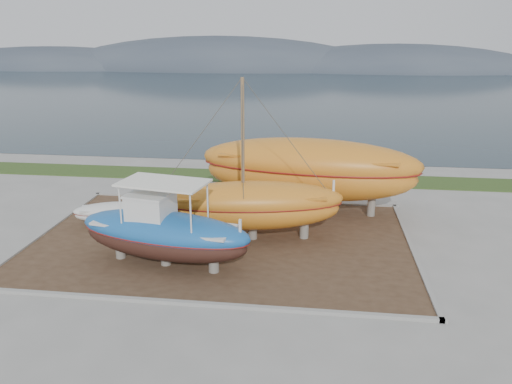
% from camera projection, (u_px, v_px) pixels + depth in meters
% --- Properties ---
extents(ground, '(140.00, 140.00, 0.00)m').
position_uv_depth(ground, '(203.00, 279.00, 20.70)').
color(ground, gray).
rests_on(ground, ground).
extents(dirt_patch, '(18.00, 12.00, 0.06)m').
position_uv_depth(dirt_patch, '(222.00, 240.00, 24.47)').
color(dirt_patch, '#422D1E').
rests_on(dirt_patch, ground).
extents(curb_frame, '(18.60, 12.60, 0.15)m').
position_uv_depth(curb_frame, '(222.00, 240.00, 24.46)').
color(curb_frame, gray).
rests_on(curb_frame, ground).
extents(grass_strip, '(44.00, 3.00, 0.08)m').
position_uv_depth(grass_strip, '(253.00, 176.00, 35.34)').
color(grass_strip, '#284219').
rests_on(grass_strip, ground).
extents(sea, '(260.00, 100.00, 0.04)m').
position_uv_depth(sea, '(294.00, 91.00, 86.84)').
color(sea, '#1A2C35').
rests_on(sea, ground).
extents(mountain_ridge, '(200.00, 36.00, 20.00)m').
position_uv_depth(mountain_ridge, '(304.00, 69.00, 138.81)').
color(mountain_ridge, '#333D49').
rests_on(mountain_ridge, ground).
extents(blue_caique, '(8.18, 3.87, 3.79)m').
position_uv_depth(blue_caique, '(164.00, 224.00, 21.32)').
color(blue_caique, '#1A5BA6').
rests_on(blue_caique, dirt_patch).
extents(white_dinghy, '(4.15, 2.56, 1.17)m').
position_uv_depth(white_dinghy, '(112.00, 214.00, 26.23)').
color(white_dinghy, silver).
rests_on(white_dinghy, dirt_patch).
extents(orange_sailboat, '(9.14, 3.97, 7.80)m').
position_uv_depth(orange_sailboat, '(252.00, 162.00, 23.48)').
color(orange_sailboat, orange).
rests_on(orange_sailboat, dirt_patch).
extents(orange_bare_hull, '(12.67, 5.14, 4.04)m').
position_uv_depth(orange_bare_hull, '(308.00, 176.00, 27.95)').
color(orange_bare_hull, orange).
rests_on(orange_bare_hull, dirt_patch).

